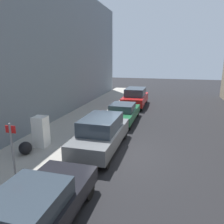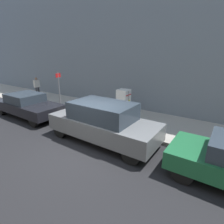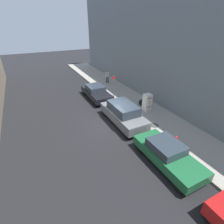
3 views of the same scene
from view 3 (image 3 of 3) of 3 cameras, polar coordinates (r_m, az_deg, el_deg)
name	(u,v)px [view 3 (image 3 of 3)]	position (r m, az deg, el deg)	size (l,w,h in m)	color
ground_plane	(112,124)	(14.28, -0.05, -4.09)	(80.00, 80.00, 0.00)	black
sidewalk_slab	(149,114)	(16.08, 12.13, -0.50)	(3.63, 44.00, 0.17)	#9E998E
building_facade_near	(182,53)	(16.31, 21.95, 17.57)	(1.83, 39.60, 10.32)	slate
discarded_refrigerator	(147,102)	(16.13, 11.41, 3.13)	(0.65, 0.65, 1.57)	white
manhole_cover	(154,125)	(14.24, 13.68, -4.26)	(0.70, 0.70, 0.02)	#47443F
street_sign_post	(114,86)	(18.09, 0.55, 8.49)	(0.36, 0.07, 2.46)	slate
fire_hydrant	(175,141)	(12.21, 19.94, -8.94)	(0.22, 0.22, 0.82)	red
trash_bag	(142,102)	(17.19, 9.69, 3.12)	(0.61, 0.61, 0.61)	black
pedestrian_walking_far	(107,76)	(23.11, -1.54, 11.71)	(0.47, 0.22, 1.63)	#333338
parked_sedan_dark	(96,92)	(18.83, -5.20, 6.52)	(1.88, 4.69, 1.39)	black
parked_suv_gray	(123,113)	(14.07, 3.64, -0.48)	(1.89, 4.83, 1.74)	slate
parked_sedan_green	(167,154)	(10.86, 17.62, -12.87)	(1.83, 4.49, 1.38)	#1E6038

